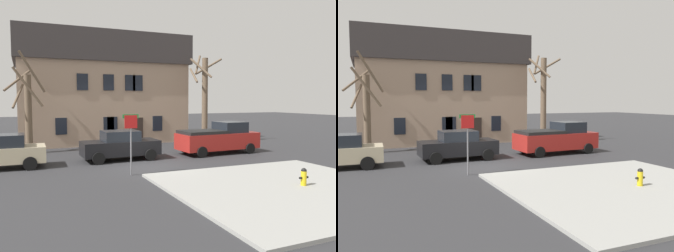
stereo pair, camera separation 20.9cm
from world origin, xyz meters
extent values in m
plane|color=#2D2D30|center=(0.00, 0.00, 0.00)|extent=(120.00, 120.00, 0.00)
cube|color=#999993|center=(3.62, -6.37, 0.06)|extent=(9.12, 8.59, 0.12)
cube|color=tan|center=(0.36, 13.04, 3.20)|extent=(13.09, 8.31, 6.40)
cube|color=#383333|center=(0.36, 13.04, 7.58)|extent=(13.59, 8.81, 2.36)
cube|color=#2D231E|center=(2.31, 8.84, 1.05)|extent=(1.10, 0.12, 2.10)
cube|color=black|center=(-3.33, 8.85, 1.60)|extent=(0.80, 0.08, 1.20)
cube|color=black|center=(0.14, 8.85, 1.60)|extent=(0.80, 0.08, 1.20)
cube|color=black|center=(0.40, 8.85, 1.60)|extent=(0.80, 0.08, 1.20)
cube|color=black|center=(4.11, 8.85, 1.60)|extent=(0.80, 0.08, 1.20)
cube|color=black|center=(-1.77, 8.85, 4.80)|extent=(0.80, 0.08, 1.20)
cube|color=black|center=(0.17, 8.85, 4.80)|extent=(0.80, 0.08, 1.20)
cube|color=black|center=(1.85, 8.85, 4.80)|extent=(0.80, 0.08, 1.20)
cube|color=black|center=(2.46, 8.85, 4.80)|extent=(0.80, 0.08, 1.20)
cylinder|color=brown|center=(-5.51, 7.17, 2.55)|extent=(0.44, 0.44, 5.09)
cylinder|color=brown|center=(-6.11, 7.96, 4.77)|extent=(1.74, 1.38, 1.51)
cylinder|color=brown|center=(-5.51, 6.33, 4.28)|extent=(1.80, 0.16, 2.50)
cylinder|color=brown|center=(-6.10, 7.48, 3.74)|extent=(0.81, 1.36, 1.62)
cylinder|color=brown|center=(-5.24, 6.45, 5.23)|extent=(1.62, 0.73, 2.55)
cylinder|color=brown|center=(7.42, 7.03, 3.38)|extent=(0.46, 0.46, 6.76)
cylinder|color=brown|center=(6.51, 7.21, 5.40)|extent=(0.53, 1.92, 1.27)
cylinder|color=brown|center=(8.16, 7.77, 6.19)|extent=(1.64, 1.67, 1.25)
cylinder|color=brown|center=(6.99, 7.44, 6.25)|extent=(1.02, 1.05, 1.60)
cylinder|color=brown|center=(6.75, 6.49, 5.91)|extent=(1.28, 1.51, 1.57)
cylinder|color=brown|center=(6.78, 6.67, 6.00)|extent=(0.91, 1.44, 1.31)
cylinder|color=black|center=(-5.56, 3.25, 0.34)|extent=(0.68, 0.23, 0.68)
cylinder|color=black|center=(-5.59, 1.43, 0.34)|extent=(0.68, 0.23, 0.68)
cube|color=black|center=(-0.70, 2.51, 0.73)|extent=(4.45, 1.98, 0.81)
cube|color=#1E232B|center=(-0.70, 2.51, 1.42)|extent=(2.07, 1.70, 0.58)
cylinder|color=black|center=(0.78, 3.48, 0.34)|extent=(0.68, 0.23, 0.68)
cylinder|color=black|center=(0.82, 1.60, 0.34)|extent=(0.68, 0.23, 0.68)
cylinder|color=black|center=(-2.22, 3.41, 0.34)|extent=(0.68, 0.23, 0.68)
cylinder|color=black|center=(-2.18, 1.53, 0.34)|extent=(0.68, 0.23, 0.68)
cube|color=#AD231E|center=(5.80, 2.42, 0.83)|extent=(5.43, 2.30, 1.03)
cube|color=#1E232B|center=(6.76, 2.47, 1.70)|extent=(1.79, 1.89, 0.70)
cube|color=black|center=(4.63, 2.37, 1.45)|extent=(2.87, 2.10, 0.20)
cylinder|color=black|center=(7.57, 3.53, 0.34)|extent=(0.69, 0.25, 0.68)
cylinder|color=black|center=(7.66, 1.48, 0.34)|extent=(0.69, 0.25, 0.68)
cylinder|color=black|center=(3.94, 3.37, 0.34)|extent=(0.69, 0.25, 0.68)
cylinder|color=black|center=(4.03, 1.31, 0.34)|extent=(0.69, 0.25, 0.68)
cylinder|color=gold|center=(4.25, -6.55, 0.40)|extent=(0.22, 0.22, 0.57)
sphere|color=black|center=(4.25, -6.55, 0.71)|extent=(0.21, 0.21, 0.21)
cylinder|color=black|center=(4.09, -6.55, 0.43)|extent=(0.10, 0.09, 0.09)
cylinder|color=black|center=(4.41, -6.55, 0.43)|extent=(0.10, 0.09, 0.09)
cylinder|color=slate|center=(-1.31, -1.60, 1.39)|extent=(0.07, 0.07, 2.79)
cube|color=red|center=(-1.31, -1.62, 2.49)|extent=(0.60, 0.03, 0.60)
cube|color=#1E8C38|center=(-1.31, -1.58, 2.74)|extent=(0.76, 0.02, 0.18)
torus|color=black|center=(-5.68, 5.78, 0.36)|extent=(0.71, 0.08, 0.71)
torus|color=black|center=(-6.71, 5.82, 0.36)|extent=(0.71, 0.08, 0.71)
cylinder|color=maroon|center=(-6.20, 5.80, 0.58)|extent=(1.00, 0.08, 0.19)
cylinder|color=maroon|center=(-6.39, 5.81, 0.81)|extent=(0.09, 0.04, 0.45)
camera|label=1|loc=(-5.88, -16.58, 3.50)|focal=36.41mm
camera|label=2|loc=(-5.69, -16.66, 3.50)|focal=36.41mm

